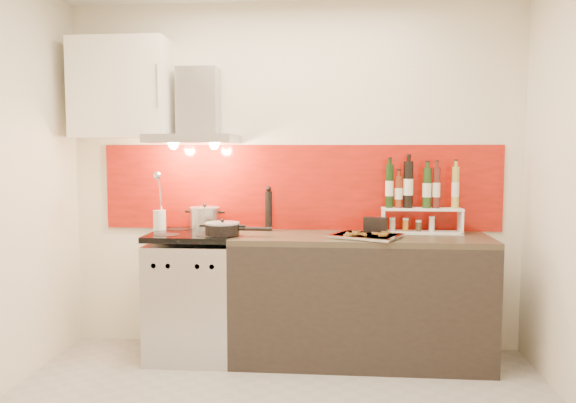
# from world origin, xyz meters

# --- Properties ---
(back_wall) EXTENTS (3.40, 0.02, 2.60)m
(back_wall) POSITION_xyz_m (0.00, 1.40, 1.30)
(back_wall) COLOR silver
(back_wall) RESTS_ON ground
(backsplash) EXTENTS (3.00, 0.02, 0.64)m
(backsplash) POSITION_xyz_m (0.05, 1.39, 1.22)
(backsplash) COLOR maroon
(backsplash) RESTS_ON back_wall
(range_stove) EXTENTS (0.60, 0.60, 0.91)m
(range_stove) POSITION_xyz_m (-0.70, 1.10, 0.44)
(range_stove) COLOR #B7B7BA
(range_stove) RESTS_ON ground
(counter) EXTENTS (1.80, 0.60, 0.90)m
(counter) POSITION_xyz_m (0.50, 1.10, 0.45)
(counter) COLOR black
(counter) RESTS_ON ground
(range_hood) EXTENTS (0.62, 0.50, 0.61)m
(range_hood) POSITION_xyz_m (-0.70, 1.24, 1.74)
(range_hood) COLOR #B7B7BA
(range_hood) RESTS_ON back_wall
(upper_cabinet) EXTENTS (0.70, 0.35, 0.72)m
(upper_cabinet) POSITION_xyz_m (-1.25, 1.22, 1.95)
(upper_cabinet) COLOR white
(upper_cabinet) RESTS_ON back_wall
(stock_pot) EXTENTS (0.23, 0.23, 0.19)m
(stock_pot) POSITION_xyz_m (-0.65, 1.27, 0.99)
(stock_pot) COLOR #B7B7BA
(stock_pot) RESTS_ON range_stove
(saute_pan) EXTENTS (0.47, 0.24, 0.11)m
(saute_pan) POSITION_xyz_m (-0.46, 0.99, 0.95)
(saute_pan) COLOR black
(saute_pan) RESTS_ON range_stove
(utensil_jar) EXTENTS (0.09, 0.14, 0.45)m
(utensil_jar) POSITION_xyz_m (-0.98, 1.19, 1.03)
(utensil_jar) COLOR silver
(utensil_jar) RESTS_ON range_stove
(pepper_mill) EXTENTS (0.05, 0.05, 0.34)m
(pepper_mill) POSITION_xyz_m (-0.17, 1.29, 1.06)
(pepper_mill) COLOR black
(pepper_mill) RESTS_ON counter
(step_shelf) EXTENTS (0.57, 0.16, 0.52)m
(step_shelf) POSITION_xyz_m (0.92, 1.25, 1.14)
(step_shelf) COLOR white
(step_shelf) RESTS_ON counter
(caddy_box) EXTENTS (0.17, 0.11, 0.14)m
(caddy_box) POSITION_xyz_m (0.60, 1.12, 0.96)
(caddy_box) COLOR black
(caddy_box) RESTS_ON counter
(baking_tray) EXTENTS (0.55, 0.50, 0.03)m
(baking_tray) POSITION_xyz_m (0.53, 1.00, 0.92)
(baking_tray) COLOR silver
(baking_tray) RESTS_ON counter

